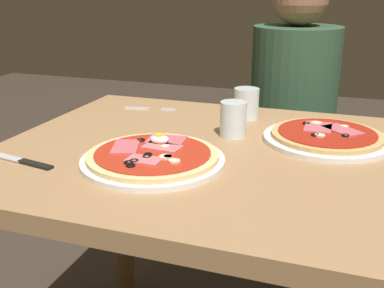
{
  "coord_description": "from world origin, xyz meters",
  "views": [
    {
      "loc": [
        0.22,
        -0.98,
        1.13
      ],
      "look_at": [
        -0.1,
        -0.06,
        0.79
      ],
      "focal_mm": 43.44,
      "sensor_mm": 36.0,
      "label": 1
    }
  ],
  "objects_px": {
    "dining_table": "(241,201)",
    "pizza_across_left": "(327,137)",
    "water_glass_near": "(246,105)",
    "knife": "(23,161)",
    "diner_person": "(290,137)",
    "water_glass_far": "(233,122)",
    "pizza_foreground": "(153,157)",
    "fork": "(146,108)"
  },
  "relations": [
    {
      "from": "water_glass_near",
      "to": "water_glass_far",
      "type": "distance_m",
      "value": 0.17
    },
    {
      "from": "dining_table",
      "to": "knife",
      "type": "distance_m",
      "value": 0.5
    },
    {
      "from": "diner_person",
      "to": "pizza_foreground",
      "type": "bearing_deg",
      "value": 78.05
    },
    {
      "from": "water_glass_near",
      "to": "knife",
      "type": "distance_m",
      "value": 0.63
    },
    {
      "from": "knife",
      "to": "pizza_foreground",
      "type": "bearing_deg",
      "value": 18.59
    },
    {
      "from": "water_glass_far",
      "to": "diner_person",
      "type": "relative_size",
      "value": 0.08
    },
    {
      "from": "water_glass_far",
      "to": "diner_person",
      "type": "height_order",
      "value": "diner_person"
    },
    {
      "from": "dining_table",
      "to": "pizza_foreground",
      "type": "xyz_separation_m",
      "value": [
        -0.17,
        -0.13,
        0.14
      ]
    },
    {
      "from": "dining_table",
      "to": "diner_person",
      "type": "bearing_deg",
      "value": 88.56
    },
    {
      "from": "diner_person",
      "to": "fork",
      "type": "bearing_deg",
      "value": 51.2
    },
    {
      "from": "pizza_foreground",
      "to": "pizza_across_left",
      "type": "xyz_separation_m",
      "value": [
        0.34,
        0.27,
        -0.0
      ]
    },
    {
      "from": "pizza_across_left",
      "to": "knife",
      "type": "distance_m",
      "value": 0.71
    },
    {
      "from": "pizza_foreground",
      "to": "water_glass_far",
      "type": "bearing_deg",
      "value": 63.63
    },
    {
      "from": "pizza_foreground",
      "to": "water_glass_far",
      "type": "xyz_separation_m",
      "value": [
        0.12,
        0.24,
        0.03
      ]
    },
    {
      "from": "pizza_foreground",
      "to": "water_glass_far",
      "type": "height_order",
      "value": "water_glass_far"
    },
    {
      "from": "knife",
      "to": "water_glass_near",
      "type": "bearing_deg",
      "value": 52.81
    },
    {
      "from": "knife",
      "to": "dining_table",
      "type": "bearing_deg",
      "value": 26.42
    },
    {
      "from": "water_glass_near",
      "to": "diner_person",
      "type": "height_order",
      "value": "diner_person"
    },
    {
      "from": "fork",
      "to": "dining_table",
      "type": "bearing_deg",
      "value": -37.18
    },
    {
      "from": "pizza_across_left",
      "to": "water_glass_far",
      "type": "distance_m",
      "value": 0.23
    },
    {
      "from": "pizza_across_left",
      "to": "fork",
      "type": "bearing_deg",
      "value": 166.12
    },
    {
      "from": "pizza_foreground",
      "to": "fork",
      "type": "bearing_deg",
      "value": 116.16
    },
    {
      "from": "water_glass_near",
      "to": "fork",
      "type": "height_order",
      "value": "water_glass_near"
    },
    {
      "from": "pizza_foreground",
      "to": "water_glass_near",
      "type": "distance_m",
      "value": 0.42
    },
    {
      "from": "pizza_foreground",
      "to": "fork",
      "type": "distance_m",
      "value": 0.45
    },
    {
      "from": "knife",
      "to": "diner_person",
      "type": "relative_size",
      "value": 0.17
    },
    {
      "from": "pizza_foreground",
      "to": "diner_person",
      "type": "height_order",
      "value": "diner_person"
    },
    {
      "from": "fork",
      "to": "water_glass_near",
      "type": "bearing_deg",
      "value": 0.81
    },
    {
      "from": "pizza_foreground",
      "to": "diner_person",
      "type": "bearing_deg",
      "value": 78.05
    },
    {
      "from": "pizza_across_left",
      "to": "knife",
      "type": "bearing_deg",
      "value": -149.46
    },
    {
      "from": "water_glass_near",
      "to": "knife",
      "type": "bearing_deg",
      "value": -127.19
    },
    {
      "from": "pizza_across_left",
      "to": "diner_person",
      "type": "distance_m",
      "value": 0.67
    },
    {
      "from": "pizza_across_left",
      "to": "dining_table",
      "type": "bearing_deg",
      "value": -140.62
    },
    {
      "from": "fork",
      "to": "diner_person",
      "type": "relative_size",
      "value": 0.13
    },
    {
      "from": "water_glass_near",
      "to": "diner_person",
      "type": "distance_m",
      "value": 0.54
    },
    {
      "from": "water_glass_far",
      "to": "pizza_foreground",
      "type": "bearing_deg",
      "value": -116.37
    },
    {
      "from": "dining_table",
      "to": "knife",
      "type": "bearing_deg",
      "value": -153.58
    },
    {
      "from": "fork",
      "to": "knife",
      "type": "bearing_deg",
      "value": -97.89
    },
    {
      "from": "water_glass_far",
      "to": "knife",
      "type": "height_order",
      "value": "water_glass_far"
    },
    {
      "from": "knife",
      "to": "diner_person",
      "type": "height_order",
      "value": "diner_person"
    },
    {
      "from": "dining_table",
      "to": "pizza_across_left",
      "type": "distance_m",
      "value": 0.26
    },
    {
      "from": "dining_table",
      "to": "pizza_foreground",
      "type": "height_order",
      "value": "pizza_foreground"
    }
  ]
}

